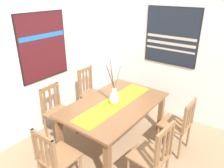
{
  "coord_description": "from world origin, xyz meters",
  "views": [
    {
      "loc": [
        -2.06,
        -1.25,
        2.38
      ],
      "look_at": [
        0.48,
        0.66,
        0.98
      ],
      "focal_mm": 35.01,
      "sensor_mm": 36.0,
      "label": 1
    }
  ],
  "objects": [
    {
      "name": "chair_0",
      "position": [
        -0.08,
        -0.38,
        0.49
      ],
      "size": [
        0.45,
        0.45,
        0.96
      ],
      "color": "brown",
      "rests_on": "ground_plane"
    },
    {
      "name": "dining_table",
      "position": [
        0.38,
        0.53,
        0.63
      ],
      "size": [
        1.7,
        1.07,
        0.72
      ],
      "color": "brown",
      "rests_on": "ground_plane"
    },
    {
      "name": "wall_side",
      "position": [
        1.86,
        0.0,
        1.35
      ],
      "size": [
        0.12,
        6.4,
        2.7
      ],
      "primitive_type": "cube",
      "color": "silver",
      "rests_on": "ground_plane"
    },
    {
      "name": "chair_4",
      "position": [
        -0.82,
        0.55,
        0.48
      ],
      "size": [
        0.42,
        0.42,
        0.9
      ],
      "color": "brown",
      "rests_on": "ground_plane"
    },
    {
      "name": "chair_2",
      "position": [
        0.79,
        -0.37,
        0.48
      ],
      "size": [
        0.42,
        0.42,
        0.89
      ],
      "color": "brown",
      "rests_on": "ground_plane"
    },
    {
      "name": "centerpiece_vase",
      "position": [
        0.33,
        0.51,
        0.85
      ],
      "size": [
        0.17,
        0.26,
        0.73
      ],
      "color": "silver",
      "rests_on": "dining_table"
    },
    {
      "name": "chair_3",
      "position": [
        -0.07,
        1.41,
        0.48
      ],
      "size": [
        0.45,
        0.45,
        0.91
      ],
      "color": "brown",
      "rests_on": "ground_plane"
    },
    {
      "name": "chair_1",
      "position": [
        0.79,
        1.42,
        0.5
      ],
      "size": [
        0.44,
        0.44,
        0.97
      ],
      "color": "brown",
      "rests_on": "ground_plane"
    },
    {
      "name": "wall_back",
      "position": [
        0.0,
        1.86,
        1.35
      ],
      "size": [
        6.4,
        0.12,
        2.7
      ],
      "primitive_type": "cube",
      "color": "silver",
      "rests_on": "ground_plane"
    },
    {
      "name": "table_runner",
      "position": [
        0.38,
        0.53,
        0.72
      ],
      "size": [
        1.57,
        0.36,
        0.01
      ],
      "primitive_type": "cube",
      "color": "gold",
      "rests_on": "dining_table"
    },
    {
      "name": "painting_on_back_wall",
      "position": [
        0.09,
        1.79,
        1.49
      ],
      "size": [
        0.91,
        0.05,
        1.1
      ],
      "color": "black"
    },
    {
      "name": "painting_on_side_wall",
      "position": [
        1.79,
        0.3,
        1.56
      ],
      "size": [
        0.05,
        1.01,
        1.05
      ],
      "color": "black"
    }
  ]
}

